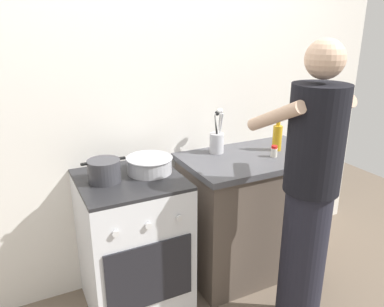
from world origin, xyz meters
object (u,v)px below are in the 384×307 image
(mixing_bowl, at_px, (149,164))
(utensil_crock, at_px, (217,140))
(pot, at_px, (104,171))
(oil_bottle, at_px, (277,137))
(spice_bottle, at_px, (274,151))
(stove_range, at_px, (133,244))
(person, at_px, (309,196))

(mixing_bowl, bearing_deg, utensil_crock, 14.09)
(pot, bearing_deg, utensil_crock, 10.46)
(mixing_bowl, distance_m, oil_bottle, 0.97)
(mixing_bowl, distance_m, spice_bottle, 0.87)
(stove_range, height_order, oil_bottle, oil_bottle)
(oil_bottle, bearing_deg, stove_range, -178.62)
(person, bearing_deg, mixing_bowl, 137.71)
(oil_bottle, bearing_deg, pot, -179.57)
(stove_range, distance_m, utensil_crock, 0.90)
(oil_bottle, distance_m, person, 0.70)
(pot, height_order, person, person)
(stove_range, relative_size, person, 0.53)
(oil_bottle, bearing_deg, person, -113.16)
(stove_range, distance_m, person, 1.11)
(stove_range, distance_m, oil_bottle, 1.23)
(stove_range, bearing_deg, pot, 173.00)
(person, bearing_deg, utensil_crock, 100.47)
(mixing_bowl, height_order, spice_bottle, mixing_bowl)
(stove_range, relative_size, utensil_crock, 2.84)
(utensil_crock, distance_m, spice_bottle, 0.40)
(stove_range, bearing_deg, spice_bottle, -4.52)
(utensil_crock, relative_size, person, 0.19)
(stove_range, relative_size, spice_bottle, 11.35)
(mixing_bowl, xyz_separation_m, oil_bottle, (0.96, -0.01, 0.04))
(spice_bottle, bearing_deg, utensil_crock, 140.74)
(stove_range, height_order, pot, pot)
(stove_range, distance_m, pot, 0.53)
(stove_range, relative_size, oil_bottle, 3.86)
(spice_bottle, bearing_deg, pot, 175.17)
(spice_bottle, height_order, person, person)
(pot, relative_size, utensil_crock, 0.80)
(oil_bottle, height_order, person, person)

